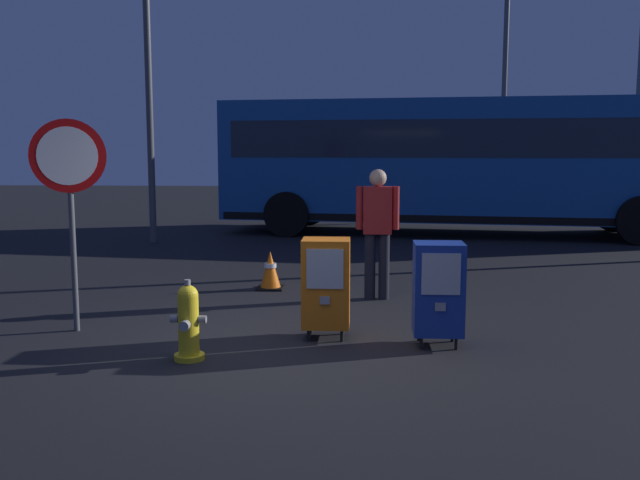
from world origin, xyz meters
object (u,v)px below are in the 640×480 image
Objects in this scene: newspaper_box_primary at (326,283)px; bus_near at (457,159)px; fire_hydrant at (188,322)px; traffic_cone at (270,270)px; street_light_far_right at (148,54)px; stop_sign at (69,180)px; street_light_near_left at (506,45)px; pedestrian at (377,226)px; newspaper_box_secondary at (438,289)px.

newspaper_box_primary is 0.10× the size of bus_near.
fire_hydrant is 1.48m from newspaper_box_primary.
traffic_cone is 6.64m from street_light_far_right.
stop_sign is 0.27× the size of street_light_near_left.
street_light_near_left reaches higher than traffic_cone.
pedestrian is (3.22, 1.80, -0.65)m from stop_sign.
street_light_near_left is 9.67m from street_light_far_right.
newspaper_box_secondary reaches higher than fire_hydrant.
street_light_near_left is at bearing 32.47° from street_light_far_right.
street_light_near_left reaches higher than fire_hydrant.
pedestrian is (-0.55, 2.11, 0.38)m from newspaper_box_secondary.
newspaper_box_secondary is 0.61× the size of pedestrian.
pedestrian is 3.15× the size of traffic_cone.
newspaper_box_primary reaches higher than fire_hydrant.
street_light_near_left is at bearing 67.75° from fire_hydrant.
fire_hydrant is 0.09× the size of street_light_near_left.
newspaper_box_primary is 13.61m from street_light_near_left.
newspaper_box_secondary is 9.41m from bus_near.
bus_near is (1.38, 9.24, 1.14)m from newspaper_box_secondary.
street_light_far_right reaches higher than fire_hydrant.
street_light_far_right is at bearing 109.19° from fire_hydrant.
bus_near reaches higher than newspaper_box_secondary.
bus_near is (3.39, 6.58, 1.45)m from traffic_cone.
traffic_cone is 0.08× the size of street_light_far_right.
street_light_far_right is (-1.31, 7.02, 2.23)m from stop_sign.
newspaper_box_primary is at bearing -108.66° from street_light_near_left.
street_light_far_right reaches higher than traffic_cone.
newspaper_box_primary is 0.16× the size of street_light_far_right.
pedestrian is at bearing 29.23° from stop_sign.
stop_sign is 7.49m from street_light_far_right.
fire_hydrant is 9.10m from street_light_far_right.
street_light_far_right is (-3.98, 7.11, 3.26)m from newspaper_box_primary.
newspaper_box_secondary reaches higher than traffic_cone.
bus_near is at bearing 74.55° from newspaper_box_primary.
fire_hydrant is 3.28m from traffic_cone.
traffic_cone is (1.76, 2.35, -1.34)m from stop_sign.
newspaper_box_primary is (1.21, 0.82, 0.22)m from fire_hydrant.
bus_near is at bearing 69.36° from fire_hydrant.
street_light_far_right is (-4.53, 5.22, 2.89)m from pedestrian.
newspaper_box_secondary is 2.22m from pedestrian.
pedestrian is 1.70m from traffic_cone.
fire_hydrant is 14.81m from street_light_near_left.
bus_near reaches higher than pedestrian.
newspaper_box_primary is 0.46× the size of stop_sign.
fire_hydrant is 2.12m from stop_sign.
pedestrian is at bearing 104.67° from newspaper_box_secondary.
street_light_far_right is at bearing -156.48° from bus_near.
stop_sign is 10.31m from bus_near.
newspaper_box_secondary is at bearing -75.33° from pedestrian.
fire_hydrant is at bearing -32.31° from stop_sign.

